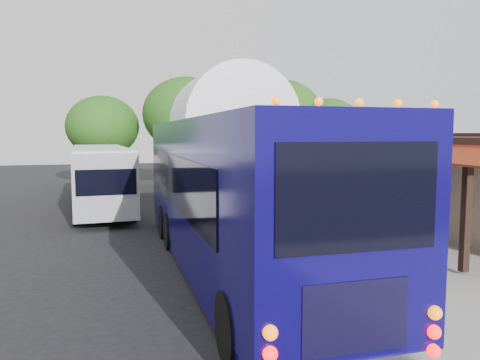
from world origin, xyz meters
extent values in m
plane|color=black|center=(0.00, 0.00, 0.00)|extent=(90.00, 90.00, 0.00)
cube|color=#9E9B93|center=(5.00, 4.00, 0.07)|extent=(10.00, 40.00, 0.15)
cube|color=gray|center=(0.05, 4.00, 0.07)|extent=(0.20, 40.00, 0.16)
cube|color=tan|center=(8.50, 4.00, 1.80)|extent=(5.00, 20.00, 3.60)
cube|color=black|center=(5.98, 4.00, 3.30)|extent=(0.06, 20.00, 0.60)
cube|color=#331E19|center=(4.90, 4.00, 3.40)|extent=(2.60, 20.00, 0.18)
cube|color=black|center=(3.78, -4.00, 1.80)|extent=(0.18, 0.18, 3.16)
cube|color=maroon|center=(3.35, -4.00, 3.15)|extent=(1.00, 3.20, 0.57)
cube|color=black|center=(3.78, 0.00, 1.80)|extent=(0.18, 0.18, 3.16)
cube|color=maroon|center=(3.35, 0.00, 3.15)|extent=(1.00, 3.20, 0.57)
cube|color=black|center=(3.78, 4.00, 1.80)|extent=(0.18, 0.18, 3.16)
cube|color=maroon|center=(3.35, 4.00, 3.15)|extent=(1.00, 3.20, 0.57)
cube|color=black|center=(3.78, 8.00, 1.80)|extent=(0.18, 0.18, 3.16)
cube|color=maroon|center=(3.35, 8.00, 3.15)|extent=(1.00, 3.20, 0.57)
cube|color=black|center=(3.78, 12.00, 1.80)|extent=(0.18, 0.18, 3.16)
cube|color=maroon|center=(3.35, 12.00, 3.15)|extent=(1.00, 3.20, 0.57)
sphere|color=#175C7E|center=(4.20, -2.00, 2.88)|extent=(0.26, 0.26, 0.26)
sphere|color=#175C7E|center=(4.20, 3.00, 2.88)|extent=(0.26, 0.26, 0.26)
sphere|color=#175C7E|center=(4.20, 8.00, 2.88)|extent=(0.26, 0.26, 0.26)
cube|color=#0C0651|center=(-1.45, -1.49, 2.20)|extent=(2.78, 13.04, 3.42)
cube|color=#0C0651|center=(-1.45, -1.49, 0.33)|extent=(2.73, 12.91, 0.38)
ellipsoid|color=white|center=(-1.45, -1.49, 3.89)|extent=(2.78, 12.78, 0.61)
cube|color=black|center=(-1.45, -8.01, 2.77)|extent=(2.27, 0.03, 1.41)
sphere|color=#FF0C0C|center=(-0.26, -8.03, 0.74)|extent=(0.20, 0.20, 0.20)
cylinder|color=black|center=(-2.70, -6.44, 0.56)|extent=(0.33, 1.13, 1.13)
cylinder|color=black|center=(-0.20, -6.44, 0.56)|extent=(0.33, 1.13, 1.13)
cylinder|color=black|center=(-2.70, 2.68, 0.56)|extent=(0.33, 1.13, 1.13)
cylinder|color=black|center=(-0.20, 2.68, 0.56)|extent=(0.33, 1.13, 1.13)
cube|color=gray|center=(-4.91, 9.84, 1.60)|extent=(2.97, 11.09, 2.53)
cube|color=black|center=(-6.11, 9.84, 1.81)|extent=(0.53, 9.32, 0.95)
cube|color=black|center=(-3.70, 9.84, 1.81)|extent=(0.53, 9.32, 0.95)
cube|color=silver|center=(-4.91, 9.84, 2.90)|extent=(2.91, 10.87, 0.10)
cylinder|color=black|center=(-6.01, 5.99, 0.46)|extent=(0.32, 0.93, 0.92)
cylinder|color=black|center=(-3.81, 5.99, 0.46)|extent=(0.32, 0.93, 0.92)
cylinder|color=black|center=(-6.01, 13.13, 0.46)|extent=(0.32, 0.93, 0.92)
cylinder|color=black|center=(-3.81, 13.13, 0.46)|extent=(0.32, 0.93, 0.92)
imported|color=black|center=(0.87, -0.68, 1.13)|extent=(0.86, 0.77, 1.97)
imported|color=black|center=(1.54, 4.73, 1.05)|extent=(0.90, 0.71, 1.80)
imported|color=black|center=(3.26, 3.63, 0.93)|extent=(0.92, 0.91, 1.56)
imported|color=black|center=(1.35, 10.69, 0.93)|extent=(1.11, 0.78, 1.56)
cube|color=black|center=(4.81, -0.14, 0.71)|extent=(0.07, 0.07, 1.11)
cube|color=black|center=(4.81, -0.14, 0.96)|extent=(0.10, 0.51, 0.61)
cube|color=white|center=(4.78, -0.14, 0.96)|extent=(0.06, 0.42, 0.51)
cylinder|color=#382314|center=(0.39, 16.93, 1.63)|extent=(0.36, 0.36, 3.26)
ellipsoid|color=#244C13|center=(0.39, 16.93, 4.82)|extent=(5.63, 5.63, 4.79)
cylinder|color=#382314|center=(7.12, 17.59, 1.65)|extent=(0.36, 0.36, 3.30)
ellipsoid|color=#244C13|center=(7.12, 17.59, 4.88)|extent=(5.71, 5.71, 4.85)
cylinder|color=#382314|center=(9.71, 15.60, 1.34)|extent=(0.36, 0.36, 2.69)
ellipsoid|color=#244C13|center=(9.71, 15.60, 3.97)|extent=(4.64, 4.64, 3.95)
cylinder|color=#382314|center=(-4.86, 19.10, 1.37)|extent=(0.36, 0.36, 2.75)
ellipsoid|color=#244C13|center=(-4.86, 19.10, 4.06)|extent=(4.75, 4.75, 4.03)
camera|label=1|loc=(-4.48, -13.25, 3.58)|focal=35.00mm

